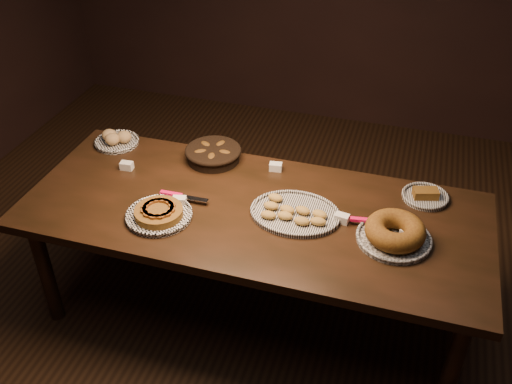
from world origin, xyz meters
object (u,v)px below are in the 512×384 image
(buffet_table, at_px, (253,220))
(bundt_cake_plate, at_px, (395,233))
(madeleine_platter, at_px, (294,213))
(apple_tart_plate, at_px, (159,213))

(buffet_table, distance_m, bundt_cake_plate, 0.73)
(madeleine_platter, bearing_deg, bundt_cake_plate, -5.23)
(buffet_table, bearing_deg, apple_tart_plate, -154.37)
(apple_tart_plate, distance_m, bundt_cake_plate, 1.16)
(madeleine_platter, bearing_deg, buffet_table, -178.97)
(buffet_table, xyz_separation_m, apple_tart_plate, (-0.43, -0.21, 0.10))
(buffet_table, relative_size, apple_tart_plate, 6.50)
(apple_tart_plate, height_order, madeleine_platter, apple_tart_plate)
(bundt_cake_plate, bearing_deg, buffet_table, 164.02)
(buffet_table, distance_m, apple_tart_plate, 0.49)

